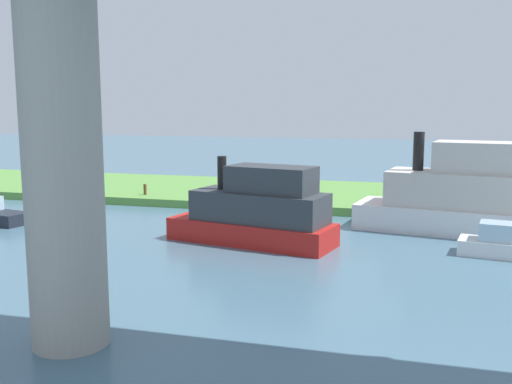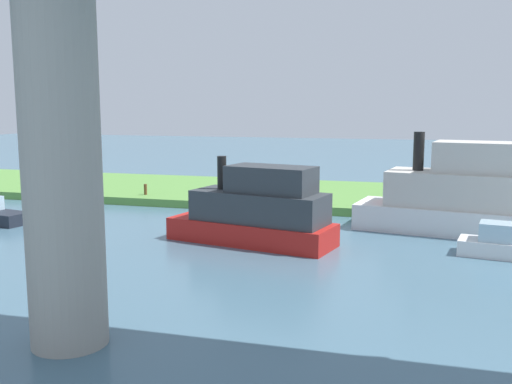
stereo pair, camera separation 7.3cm
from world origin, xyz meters
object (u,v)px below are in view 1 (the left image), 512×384
object	(u,v)px
bridge_pylon	(62,151)
pontoon_yellow	(264,218)
riverboat_paddlewheel	(256,212)
motorboat_red	(464,196)
mooring_post	(145,189)
person_on_bank	(236,189)
skiff_small	(510,245)

from	to	relation	value
bridge_pylon	pontoon_yellow	world-z (taller)	bridge_pylon
riverboat_paddlewheel	motorboat_red	xyz separation A→B (m)	(-9.38, -4.87, 0.38)
riverboat_paddlewheel	pontoon_yellow	xyz separation A→B (m)	(0.50, -3.39, -0.95)
bridge_pylon	pontoon_yellow	xyz separation A→B (m)	(-1.22, -15.72, -4.64)
bridge_pylon	motorboat_red	xyz separation A→B (m)	(-11.10, -17.20, -3.31)
mooring_post	bridge_pylon	bearing A→B (deg)	111.46
person_on_bank	pontoon_yellow	distance (m)	6.01
skiff_small	motorboat_red	distance (m)	4.89
motorboat_red	pontoon_yellow	size ratio (longest dim) A/B	2.30
mooring_post	skiff_small	bearing A→B (deg)	157.62
bridge_pylon	mooring_post	size ratio (longest dim) A/B	14.70
mooring_post	pontoon_yellow	distance (m)	11.22
riverboat_paddlewheel	motorboat_red	distance (m)	10.57
person_on_bank	motorboat_red	bearing A→B (deg)	164.61
person_on_bank	motorboat_red	size ratio (longest dim) A/B	0.14
riverboat_paddlewheel	person_on_bank	bearing A→B (deg)	-66.55
bridge_pylon	skiff_small	size ratio (longest dim) A/B	2.28
bridge_pylon	riverboat_paddlewheel	world-z (taller)	bridge_pylon
person_on_bank	motorboat_red	xyz separation A→B (m)	(-13.05, 3.59, 0.66)
motorboat_red	riverboat_paddlewheel	bearing A→B (deg)	27.43
riverboat_paddlewheel	skiff_small	size ratio (longest dim) A/B	1.80
riverboat_paddlewheel	skiff_small	world-z (taller)	riverboat_paddlewheel
bridge_pylon	skiff_small	bearing A→B (deg)	-134.77
mooring_post	riverboat_paddlewheel	size ratio (longest dim) A/B	0.09
person_on_bank	bridge_pylon	bearing A→B (deg)	95.36
bridge_pylon	pontoon_yellow	distance (m)	16.44
riverboat_paddlewheel	skiff_small	xyz separation A→B (m)	(-10.94, -0.43, -0.96)
mooring_post	riverboat_paddlewheel	bearing A→B (deg)	138.07
motorboat_red	bridge_pylon	bearing A→B (deg)	57.16
person_on_bank	pontoon_yellow	world-z (taller)	person_on_bank
motorboat_red	mooring_post	bearing A→B (deg)	-12.27
skiff_small	mooring_post	bearing A→B (deg)	-22.38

